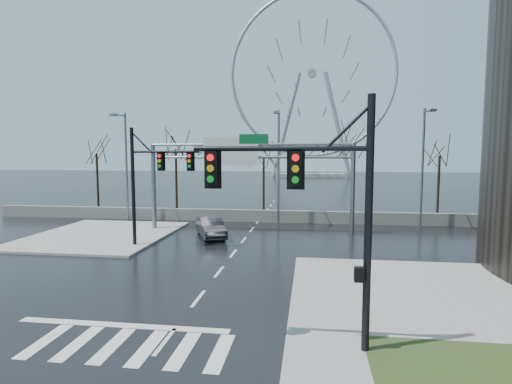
% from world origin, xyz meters
% --- Properties ---
extents(ground, '(260.00, 260.00, 0.00)m').
position_xyz_m(ground, '(0.00, 0.00, 0.00)').
color(ground, black).
rests_on(ground, ground).
extents(sidewalk_right_ext, '(12.00, 10.00, 0.15)m').
position_xyz_m(sidewalk_right_ext, '(10.00, 2.00, 0.07)').
color(sidewalk_right_ext, gray).
rests_on(sidewalk_right_ext, ground).
extents(sidewalk_far, '(10.00, 12.00, 0.15)m').
position_xyz_m(sidewalk_far, '(-11.00, 12.00, 0.07)').
color(sidewalk_far, gray).
rests_on(sidewalk_far, ground).
extents(grass_strip, '(5.00, 4.00, 0.02)m').
position_xyz_m(grass_strip, '(9.00, -5.00, 0.15)').
color(grass_strip, '#2F411B').
rests_on(grass_strip, sidewalk_near).
extents(barrier_wall, '(52.00, 0.50, 1.10)m').
position_xyz_m(barrier_wall, '(0.00, 20.00, 0.55)').
color(barrier_wall, slate).
rests_on(barrier_wall, ground).
extents(signal_mast_near, '(5.52, 0.41, 8.00)m').
position_xyz_m(signal_mast_near, '(5.14, -4.04, 4.87)').
color(signal_mast_near, black).
rests_on(signal_mast_near, ground).
extents(signal_mast_far, '(4.72, 0.41, 8.00)m').
position_xyz_m(signal_mast_far, '(-5.87, 8.96, 4.83)').
color(signal_mast_far, black).
rests_on(signal_mast_far, ground).
extents(sign_gantry, '(16.36, 0.40, 7.60)m').
position_xyz_m(sign_gantry, '(-0.38, 14.96, 5.18)').
color(sign_gantry, slate).
rests_on(sign_gantry, ground).
extents(streetlight_left, '(0.50, 2.55, 10.00)m').
position_xyz_m(streetlight_left, '(-12.00, 18.16, 5.89)').
color(streetlight_left, slate).
rests_on(streetlight_left, ground).
extents(streetlight_mid, '(0.50, 2.55, 10.00)m').
position_xyz_m(streetlight_mid, '(2.00, 18.16, 5.89)').
color(streetlight_mid, slate).
rests_on(streetlight_mid, ground).
extents(streetlight_right, '(0.50, 2.55, 10.00)m').
position_xyz_m(streetlight_right, '(14.00, 18.16, 5.89)').
color(streetlight_right, slate).
rests_on(streetlight_right, ground).
extents(tree_far_left, '(3.50, 3.50, 7.00)m').
position_xyz_m(tree_far_left, '(-18.00, 24.00, 5.57)').
color(tree_far_left, black).
rests_on(tree_far_left, ground).
extents(tree_left, '(3.75, 3.75, 7.50)m').
position_xyz_m(tree_left, '(-9.00, 23.50, 5.98)').
color(tree_left, black).
rests_on(tree_left, ground).
extents(tree_center, '(3.25, 3.25, 6.50)m').
position_xyz_m(tree_center, '(0.00, 24.50, 5.17)').
color(tree_center, black).
rests_on(tree_center, ground).
extents(tree_right, '(3.90, 3.90, 7.80)m').
position_xyz_m(tree_right, '(9.00, 23.50, 6.22)').
color(tree_right, black).
rests_on(tree_right, ground).
extents(tree_far_right, '(3.40, 3.40, 6.80)m').
position_xyz_m(tree_far_right, '(17.00, 24.00, 5.41)').
color(tree_far_right, black).
rests_on(tree_far_right, ground).
extents(ferris_wheel, '(45.00, 6.00, 50.91)m').
position_xyz_m(ferris_wheel, '(5.00, 95.00, 26.13)').
color(ferris_wheel, gray).
rests_on(ferris_wheel, ground).
extents(car, '(3.41, 4.88, 1.52)m').
position_xyz_m(car, '(-2.63, 12.68, 0.76)').
color(car, black).
rests_on(car, ground).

